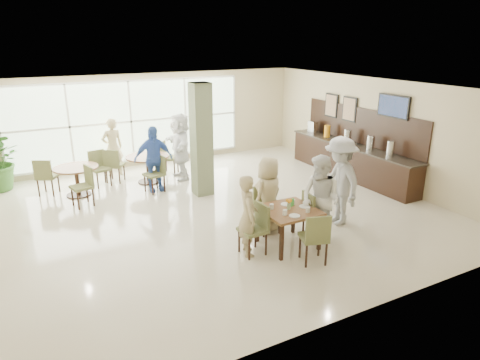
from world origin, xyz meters
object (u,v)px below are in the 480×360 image
buffet_counter (351,158)px  adult_standing (113,147)px  teen_standing (340,181)px  adult_b (180,146)px  round_table_right (148,162)px  teen_left (248,215)px  teen_far (268,195)px  teen_right (320,199)px  round_table_left (76,174)px  main_table (288,214)px  adult_a (153,159)px

buffet_counter → adult_standing: (-5.94, 3.30, 0.28)m
buffet_counter → teen_standing: 3.44m
teen_standing → adult_b: bearing=-148.9°
round_table_right → teen_left: bearing=-85.1°
teen_standing → adult_b: teen_standing is taller
buffet_counter → teen_left: bearing=-151.3°
adult_standing → round_table_right: bearing=114.8°
buffet_counter → teen_left: buffet_counter is taller
round_table_right → teen_far: 4.41m
adult_standing → adult_b: bearing=136.3°
teen_right → teen_standing: size_ratio=0.91×
round_table_left → teen_standing: 6.43m
buffet_counter → adult_standing: size_ratio=2.81×
teen_left → adult_standing: 6.05m
main_table → teen_standing: 1.61m
teen_left → teen_right: size_ratio=0.88×
round_table_left → teen_left: 5.24m
round_table_right → teen_standing: size_ratio=0.62×
adult_a → teen_standing: bearing=-52.2°
main_table → teen_right: bearing=-7.7°
teen_right → teen_standing: (0.87, 0.47, 0.09)m
round_table_right → adult_a: 0.79m
teen_far → teen_standing: (1.52, -0.38, 0.16)m
main_table → teen_standing: (1.54, 0.38, 0.28)m
round_table_left → adult_b: 2.83m
buffet_counter → teen_right: bearing=-139.8°
teen_standing → teen_far: bearing=-95.2°
teen_far → teen_right: 1.07m
teen_far → teen_standing: bearing=144.8°
adult_b → adult_standing: bearing=-117.4°
round_table_left → teen_left: bearing=-64.0°
buffet_counter → adult_b: bearing=153.6°
main_table → round_table_left: bearing=123.0°
buffet_counter → teen_right: size_ratio=2.74×
main_table → teen_standing: teen_standing is taller
teen_far → adult_b: bearing=-106.5°
teen_far → buffet_counter: bearing=-174.8°
teen_standing → adult_standing: 6.63m
round_table_right → adult_a: adult_a is taller
buffet_counter → teen_standing: size_ratio=2.48×
teen_far → adult_a: 3.71m
round_table_right → adult_a: size_ratio=0.69×
round_table_left → teen_far: (3.14, -4.04, 0.21)m
adult_b → adult_standing: size_ratio=1.11×
round_table_right → buffet_counter: 5.71m
teen_right → round_table_left: bearing=-153.2°
teen_right → main_table: bearing=-108.7°
teen_right → adult_standing: (-2.60, 6.13, -0.02)m
round_table_right → adult_b: 0.99m
round_table_right → adult_standing: bearing=123.0°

